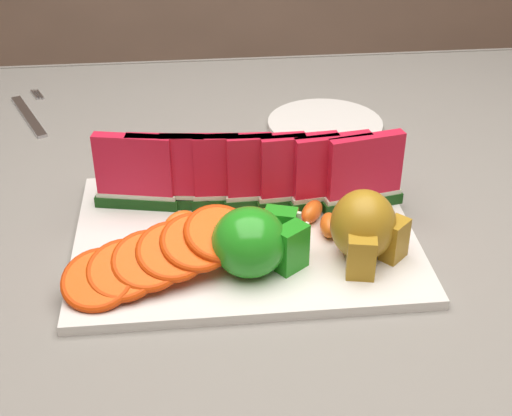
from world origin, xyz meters
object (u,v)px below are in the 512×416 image
object	(u,v)px
pear_cluster	(365,228)
side_plate	(325,124)
platter	(245,236)
apple_cluster	(256,242)
fork	(29,114)

from	to	relation	value
pear_cluster	side_plate	world-z (taller)	pear_cluster
platter	pear_cluster	distance (m)	0.15
apple_cluster	fork	distance (m)	0.56
platter	fork	xyz separation A→B (m)	(-0.32, 0.39, -0.00)
fork	side_plate	bearing A→B (deg)	-11.27
fork	pear_cluster	bearing A→B (deg)	-45.63
apple_cluster	side_plate	bearing A→B (deg)	68.16
pear_cluster	apple_cluster	bearing A→B (deg)	-176.84
side_plate	fork	distance (m)	0.48
platter	side_plate	xyz separation A→B (m)	(0.15, 0.30, -0.00)
apple_cluster	side_plate	world-z (taller)	apple_cluster
apple_cluster	fork	world-z (taller)	apple_cluster
fork	apple_cluster	bearing A→B (deg)	-55.03
platter	side_plate	bearing A→B (deg)	62.88
pear_cluster	fork	distance (m)	0.64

